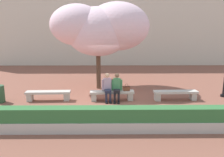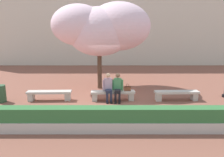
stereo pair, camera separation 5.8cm
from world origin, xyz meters
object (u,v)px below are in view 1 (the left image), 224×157
object	(u,v)px
person_seated_left	(107,86)
person_seated_right	(117,86)
cherry_tree_main	(101,28)
stone_bench_west_end	(48,94)
stone_bench_near_west	(112,94)
stone_bench_center	(175,94)
handbag	(127,88)

from	to	relation	value
person_seated_left	person_seated_right	world-z (taller)	same
cherry_tree_main	stone_bench_west_end	bearing A→B (deg)	-136.08
stone_bench_west_end	person_seated_left	xyz separation A→B (m)	(2.74, -0.05, 0.39)
stone_bench_near_west	person_seated_right	xyz separation A→B (m)	(0.22, -0.05, 0.39)
cherry_tree_main	person_seated_right	bearing A→B (deg)	-72.07
stone_bench_center	cherry_tree_main	world-z (taller)	cherry_tree_main
person_seated_left	person_seated_right	xyz separation A→B (m)	(0.43, -0.00, 0.00)
cherry_tree_main	handbag	bearing A→B (deg)	-61.93
stone_bench_west_end	person_seated_left	size ratio (longest dim) A/B	1.58
stone_bench_near_west	person_seated_left	world-z (taller)	person_seated_left
stone_bench_center	cherry_tree_main	size ratio (longest dim) A/B	0.39
stone_bench_near_west	cherry_tree_main	distance (m)	3.84
stone_bench_near_west	handbag	bearing A→B (deg)	2.28
stone_bench_near_west	handbag	size ratio (longest dim) A/B	6.03
person_seated_right	stone_bench_near_west	bearing A→B (deg)	166.30
stone_bench_west_end	stone_bench_center	size ratio (longest dim) A/B	1.00
person_seated_right	handbag	xyz separation A→B (m)	(0.45, 0.08, -0.12)
stone_bench_west_end	handbag	bearing A→B (deg)	0.42
person_seated_left	person_seated_right	bearing A→B (deg)	-0.07
person_seated_right	handbag	distance (m)	0.48
stone_bench_west_end	person_seated_left	world-z (taller)	person_seated_left
stone_bench_west_end	stone_bench_center	distance (m)	5.91
person_seated_right	handbag	world-z (taller)	person_seated_right
stone_bench_west_end	person_seated_right	size ratio (longest dim) A/B	1.58
person_seated_right	cherry_tree_main	size ratio (longest dim) A/B	0.24
person_seated_left	cherry_tree_main	size ratio (longest dim) A/B	0.24
stone_bench_near_west	cherry_tree_main	bearing A→B (deg)	103.30
stone_bench_west_end	person_seated_right	world-z (taller)	person_seated_right
person_seated_right	handbag	size ratio (longest dim) A/B	3.81
stone_bench_west_end	stone_bench_near_west	bearing A→B (deg)	0.00
person_seated_right	cherry_tree_main	world-z (taller)	cherry_tree_main
stone_bench_center	person_seated_right	distance (m)	2.76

